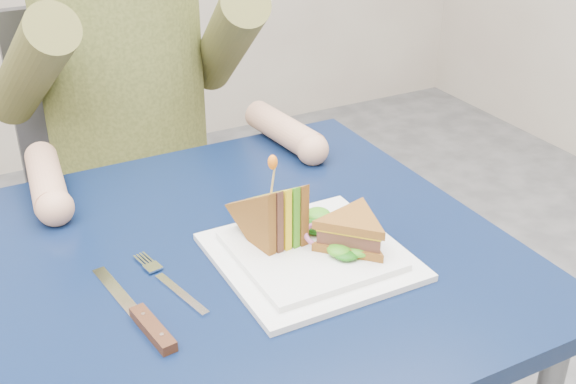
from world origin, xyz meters
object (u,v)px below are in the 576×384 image
diner (121,31)px  fork (171,284)px  chair (125,175)px  sandwich_flat (353,232)px  sandwich_upright (273,219)px  knife (146,321)px  plate (310,254)px  table (248,293)px

diner → fork: size_ratio=4.18×
chair → fork: 0.77m
chair → sandwich_flat: (0.12, -0.79, 0.23)m
diner → sandwich_flat: size_ratio=4.37×
sandwich_upright → chair: bearing=92.6°
diner → knife: size_ratio=3.37×
plate → fork: size_ratio=1.46×
diner → sandwich_upright: diner is taller
diner → chair: bearing=90.0°
sandwich_upright → diner: bearing=93.1°
sandwich_flat → chair: bearing=99.0°
table → knife: 0.23m
chair → fork: bearing=-100.1°
chair → knife: chair is taller
fork → knife: bearing=-130.7°
table → fork: (-0.13, -0.03, 0.08)m
fork → sandwich_upright: bearing=4.4°
table → plate: size_ratio=2.88×
plate → sandwich_flat: 0.07m
diner → fork: (-0.13, -0.62, -0.18)m
fork → table: bearing=14.9°
plate → sandwich_upright: size_ratio=1.74×
table → knife: knife is taller
fork → diner: bearing=78.1°
plate → knife: (-0.26, -0.03, -0.00)m
plate → fork: 0.20m
sandwich_flat → fork: bearing=167.4°
sandwich_flat → fork: sandwich_flat is taller
table → chair: 0.71m
sandwich_flat → fork: size_ratio=0.95×
chair → sandwich_upright: size_ratio=6.23×
chair → fork: (-0.13, -0.73, 0.19)m
sandwich_flat → sandwich_upright: size_ratio=1.14×
knife → chair: bearing=76.8°
diner → plate: bearing=-83.9°
table → chair: size_ratio=0.81×
diner → knife: diner is taller
sandwich_flat → sandwich_upright: 0.12m
sandwich_flat → plate: bearing=155.6°
chair → diner: 0.39m
fork → knife: (-0.06, -0.07, 0.00)m
diner → sandwich_upright: bearing=-86.9°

